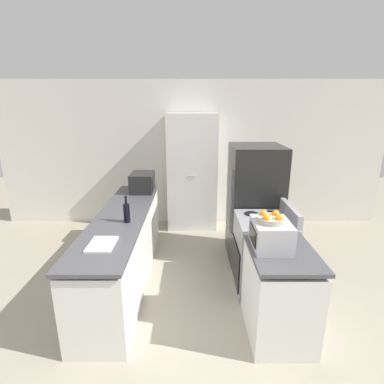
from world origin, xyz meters
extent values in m
plane|color=#A89E89|center=(0.00, 0.00, 0.00)|extent=(14.00, 14.00, 0.00)
cube|color=silver|center=(0.00, 3.46, 1.30)|extent=(7.00, 0.06, 2.60)
cube|color=silver|center=(-0.85, 1.44, 0.41)|extent=(0.58, 2.62, 0.82)
cube|color=#4C4C51|center=(-0.85, 1.44, 0.88)|extent=(0.60, 2.68, 0.04)
cube|color=silver|center=(0.85, 0.51, 0.41)|extent=(0.58, 0.80, 0.82)
cube|color=#4C4C51|center=(0.85, 0.51, 0.88)|extent=(0.60, 0.81, 0.04)
cube|color=white|center=(0.02, 3.18, 1.02)|extent=(0.87, 0.46, 2.05)
sphere|color=#B2B2B7|center=(-0.02, 2.94, 1.02)|extent=(0.03, 0.03, 0.03)
sphere|color=#B2B2B7|center=(0.06, 2.94, 1.02)|extent=(0.03, 0.03, 0.03)
cube|color=#9E9EA3|center=(0.87, 1.29, 0.45)|extent=(0.64, 0.71, 0.89)
cube|color=black|center=(0.54, 1.29, 0.34)|extent=(0.02, 0.62, 0.49)
cube|color=#9E9EA3|center=(1.16, 1.29, 0.97)|extent=(0.06, 0.67, 0.16)
cylinder|color=black|center=(0.74, 1.12, 0.90)|extent=(0.17, 0.17, 0.01)
cylinder|color=black|center=(0.74, 1.45, 0.90)|extent=(0.17, 0.17, 0.01)
cylinder|color=black|center=(1.00, 1.12, 0.90)|extent=(0.17, 0.17, 0.01)
cylinder|color=black|center=(1.00, 1.45, 0.90)|extent=(0.17, 0.17, 0.01)
cube|color=black|center=(0.90, 2.07, 0.83)|extent=(0.70, 0.79, 1.65)
cylinder|color=gray|center=(0.53, 1.86, 0.91)|extent=(0.02, 0.02, 0.91)
cube|color=black|center=(-0.75, 2.46, 1.04)|extent=(0.34, 0.47, 0.29)
cube|color=black|center=(-0.58, 2.43, 1.04)|extent=(0.01, 0.29, 0.21)
cylinder|color=black|center=(-0.73, 1.20, 1.00)|extent=(0.07, 0.07, 0.22)
cylinder|color=black|center=(-0.73, 1.20, 1.16)|extent=(0.03, 0.03, 0.09)
cube|color=#B2B2B7|center=(0.75, 0.58, 1.02)|extent=(0.34, 0.42, 0.26)
cube|color=black|center=(0.58, 0.58, 1.02)|extent=(0.01, 0.29, 0.16)
cylinder|color=#B2A893|center=(0.73, 0.57, 1.18)|extent=(0.25, 0.25, 0.05)
sphere|color=orange|center=(0.79, 0.63, 1.22)|extent=(0.07, 0.07, 0.07)
sphere|color=orange|center=(0.68, 0.63, 1.22)|extent=(0.07, 0.07, 0.07)
sphere|color=orange|center=(0.68, 0.51, 1.22)|extent=(0.07, 0.07, 0.07)
sphere|color=orange|center=(0.79, 0.51, 1.22)|extent=(0.07, 0.07, 0.07)
cube|color=silver|center=(-0.85, 0.62, 0.90)|extent=(0.25, 0.34, 0.02)
camera|label=1|loc=(0.01, -1.98, 2.20)|focal=28.00mm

